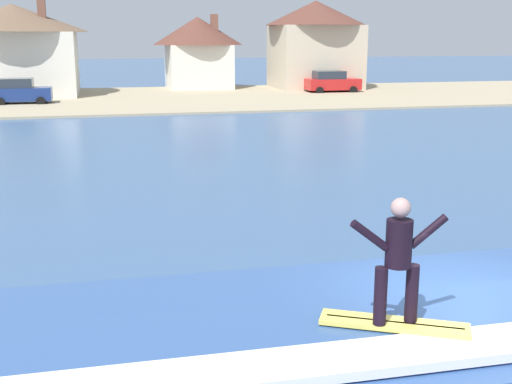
% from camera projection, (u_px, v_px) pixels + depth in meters
% --- Properties ---
extents(ground_plane, '(260.00, 260.00, 0.00)m').
position_uv_depth(ground_plane, '(457.00, 369.00, 9.80)').
color(ground_plane, '#3B5C88').
extents(wave_crest, '(10.34, 4.13, 1.31)m').
position_uv_depth(wave_crest, '(344.00, 354.00, 8.95)').
color(wave_crest, '#345691').
rests_on(wave_crest, ground_plane).
extents(surfboard, '(1.80, 1.19, 0.06)m').
position_uv_depth(surfboard, '(394.00, 324.00, 8.19)').
color(surfboard, '#EAD159').
rests_on(surfboard, wave_crest).
extents(surfer, '(1.25, 0.32, 1.59)m').
position_uv_depth(surfer, '(398.00, 255.00, 7.95)').
color(surfer, black).
rests_on(surfer, surfboard).
extents(shoreline_bank, '(120.00, 20.76, 0.14)m').
position_uv_depth(shoreline_bank, '(169.00, 98.00, 50.41)').
color(shoreline_bank, tan).
rests_on(shoreline_bank, ground_plane).
extents(car_near_shore, '(4.04, 2.06, 1.86)m').
position_uv_depth(car_near_shore, '(20.00, 92.00, 45.76)').
color(car_near_shore, navy).
rests_on(car_near_shore, ground_plane).
extents(car_far_shore, '(4.46, 2.19, 1.86)m').
position_uv_depth(car_far_shore, '(332.00, 82.00, 54.94)').
color(car_far_shore, red).
rests_on(car_far_shore, ground_plane).
extents(house_with_chimney, '(11.50, 11.50, 7.45)m').
position_uv_depth(house_with_chimney, '(14.00, 46.00, 51.49)').
color(house_with_chimney, silver).
rests_on(house_with_chimney, ground_plane).
extents(house_gabled_white, '(8.86, 8.86, 7.67)m').
position_uv_depth(house_gabled_white, '(315.00, 41.00, 58.23)').
color(house_gabled_white, beige).
rests_on(house_gabled_white, ground_plane).
extents(house_small_cottage, '(7.92, 7.92, 6.51)m').
position_uv_depth(house_small_cottage, '(198.00, 48.00, 58.71)').
color(house_small_cottage, silver).
rests_on(house_small_cottage, ground_plane).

